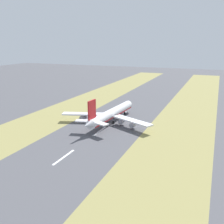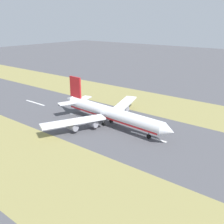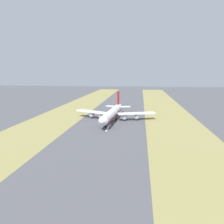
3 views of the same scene
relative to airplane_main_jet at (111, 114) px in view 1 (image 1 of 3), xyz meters
name	(u,v)px [view 1 (image 1 of 3)]	position (x,y,z in m)	size (l,w,h in m)	color
ground_plane	(109,124)	(0.21, -3.26, -6.02)	(800.00, 800.00, 0.00)	#4C4C51
grass_median_west	(51,117)	(-44.79, -3.26, -6.02)	(40.00, 600.00, 0.01)	olive
grass_median_east	(179,133)	(45.21, -3.26, -6.02)	(40.00, 600.00, 0.01)	olive
centreline_dash_near	(64,157)	(0.21, -58.10, -6.01)	(1.20, 18.00, 0.01)	silver
centreline_dash_mid	(100,131)	(0.21, -18.10, -6.01)	(1.20, 18.00, 0.01)	silver
centreline_dash_far	(122,115)	(0.21, 21.90, -6.01)	(1.20, 18.00, 0.01)	silver
airplane_main_jet	(111,114)	(0.00, 0.00, 0.00)	(63.97, 67.22, 20.20)	white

